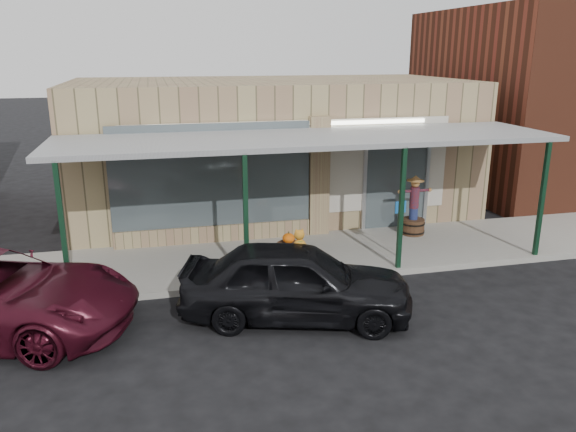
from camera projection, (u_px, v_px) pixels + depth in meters
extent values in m
plane|color=black|center=(357.00, 322.00, 10.88)|extent=(120.00, 120.00, 0.00)
cube|color=gray|center=(308.00, 255.00, 14.21)|extent=(40.00, 3.20, 0.15)
cube|color=#9B8A5F|center=(270.00, 147.00, 17.93)|extent=(12.00, 6.00, 4.20)
cube|color=#485357|center=(212.00, 177.00, 14.56)|extent=(5.20, 0.06, 2.80)
cube|color=#485357|center=(395.00, 181.00, 15.96)|extent=(1.80, 0.06, 2.80)
cube|color=#9B8A5F|center=(319.00, 179.00, 15.31)|extent=(0.55, 0.30, 3.40)
cube|color=#9B8A5F|center=(214.00, 233.00, 15.05)|extent=(5.20, 0.30, 0.50)
cube|color=#B7B0A2|center=(293.00, 169.00, 15.14)|extent=(9.00, 0.02, 2.60)
cube|color=white|center=(294.00, 124.00, 14.77)|extent=(7.50, 0.03, 0.10)
cube|color=gray|center=(309.00, 138.00, 13.37)|extent=(12.00, 3.00, 0.12)
cube|color=black|center=(63.00, 233.00, 11.22)|extent=(0.10, 0.10, 2.95)
cube|color=black|center=(246.00, 221.00, 12.04)|extent=(0.10, 0.10, 2.95)
cube|color=black|center=(401.00, 210.00, 12.85)|extent=(0.10, 0.10, 2.95)
cube|color=black|center=(542.00, 201.00, 13.67)|extent=(0.10, 0.10, 2.95)
cylinder|color=#48291D|center=(413.00, 226.00, 15.61)|extent=(0.77, 0.77, 0.43)
cylinder|color=navy|center=(413.00, 214.00, 15.50)|extent=(0.28, 0.28, 0.32)
cylinder|color=maroon|center=(414.00, 198.00, 15.37)|extent=(0.31, 0.31, 0.59)
sphere|color=tan|center=(415.00, 183.00, 15.26)|extent=(0.24, 0.24, 0.24)
cone|color=tan|center=(416.00, 178.00, 15.22)|extent=(0.38, 0.38, 0.15)
cylinder|color=#48291D|center=(289.00, 250.00, 13.80)|extent=(0.67, 0.67, 0.38)
ellipsoid|color=orange|center=(289.00, 238.00, 13.71)|extent=(0.31, 0.31, 0.25)
cylinder|color=#4C471E|center=(289.00, 233.00, 13.67)|extent=(0.04, 0.04, 0.06)
cylinder|color=gray|center=(399.00, 235.00, 13.78)|extent=(0.04, 0.04, 1.13)
cube|color=#165CAB|center=(401.00, 207.00, 13.58)|extent=(0.29, 0.06, 0.29)
imported|color=black|center=(296.00, 282.00, 10.87)|extent=(4.79, 2.99, 1.52)
ellipsoid|color=orange|center=(300.00, 248.00, 11.52)|extent=(0.30, 0.25, 0.38)
sphere|color=orange|center=(299.00, 235.00, 11.48)|extent=(0.22, 0.22, 0.22)
cylinder|color=#186F1D|center=(300.00, 241.00, 11.47)|extent=(0.15, 0.15, 0.02)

